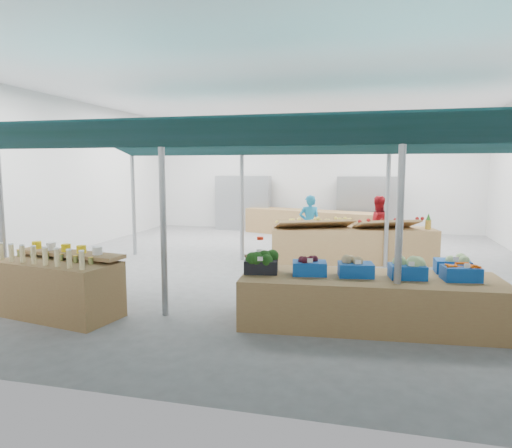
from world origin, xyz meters
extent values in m
plane|color=slate|center=(0.00, 0.00, 0.00)|extent=(13.00, 13.00, 0.00)
plane|color=silver|center=(0.00, 0.00, 4.20)|extent=(13.00, 13.00, 0.00)
plane|color=silver|center=(0.00, 6.50, 2.10)|extent=(12.00, 0.00, 12.00)
plane|color=silver|center=(-6.00, 0.00, 2.10)|extent=(0.00, 13.00, 13.00)
cylinder|color=gray|center=(-4.00, -4.00, 1.50)|extent=(0.10, 0.10, 3.00)
cylinder|color=gray|center=(-4.00, 0.50, 1.50)|extent=(0.10, 0.10, 3.00)
cylinder|color=gray|center=(-1.00, -4.00, 1.50)|extent=(0.10, 0.10, 3.00)
cylinder|color=gray|center=(-1.00, 0.50, 1.50)|extent=(0.10, 0.10, 3.00)
cylinder|color=gray|center=(2.50, -4.00, 1.50)|extent=(0.10, 0.10, 3.00)
cylinder|color=gray|center=(2.50, 0.50, 1.50)|extent=(0.10, 0.10, 3.00)
cylinder|color=gray|center=(0.75, -4.00, 2.85)|extent=(10.00, 0.06, 0.06)
cylinder|color=gray|center=(0.75, 0.50, 2.85)|extent=(10.00, 0.06, 0.06)
cube|color=#092A27|center=(0.75, -4.65, 2.78)|extent=(9.50, 1.28, 0.30)
cube|color=#092A27|center=(0.75, -3.35, 2.78)|extent=(9.50, 1.28, 0.30)
cube|color=#092A27|center=(0.75, -0.15, 2.78)|extent=(9.50, 1.28, 0.30)
cube|color=#092A27|center=(0.75, 1.15, 2.78)|extent=(9.50, 1.28, 0.30)
cube|color=#B23F33|center=(-2.50, 6.00, 1.00)|extent=(2.00, 0.50, 2.00)
cube|color=#B23F33|center=(2.00, 6.00, 1.00)|extent=(2.00, 0.50, 2.00)
cube|color=brown|center=(-2.61, -4.45, 0.44)|extent=(2.09, 1.20, 0.87)
cube|color=#997247|center=(-2.56, -4.18, 0.95)|extent=(2.00, 0.72, 0.06)
cube|color=brown|center=(2.13, -3.70, 0.37)|extent=(3.84, 1.55, 0.73)
cube|color=brown|center=(1.72, 0.86, 0.42)|extent=(4.07, 1.75, 0.85)
cube|color=brown|center=(0.20, 5.10, 0.43)|extent=(4.89, 2.40, 0.87)
imported|color=#1C80B6|center=(0.52, 1.96, 0.79)|extent=(0.64, 0.49, 1.58)
imported|color=#AA141E|center=(2.32, 1.96, 0.79)|extent=(0.88, 0.75, 1.58)
cube|color=black|center=(0.52, -3.83, 0.83)|extent=(0.55, 0.43, 0.20)
cube|color=white|center=(0.56, -4.05, 0.99)|extent=(0.08, 0.02, 0.06)
cube|color=#0E449B|center=(1.25, -3.77, 0.83)|extent=(0.55, 0.43, 0.20)
cube|color=white|center=(1.29, -3.99, 0.99)|extent=(0.08, 0.02, 0.06)
cube|color=#0E449B|center=(1.93, -3.72, 0.83)|extent=(0.55, 0.43, 0.20)
cube|color=white|center=(1.96, -3.93, 0.99)|extent=(0.08, 0.02, 0.06)
cube|color=#0E449B|center=(2.65, -3.66, 0.83)|extent=(0.55, 0.43, 0.20)
cube|color=white|center=(2.69, -3.88, 0.99)|extent=(0.08, 0.02, 0.06)
cube|color=#0E449B|center=(3.38, -3.60, 0.83)|extent=(0.55, 0.43, 0.20)
cube|color=white|center=(3.42, -3.82, 0.99)|extent=(0.08, 0.02, 0.06)
sphere|color=brown|center=(0.38, -3.97, 0.97)|extent=(0.09, 0.09, 0.09)
sphere|color=brown|center=(0.33, -3.99, 1.01)|extent=(0.06, 0.06, 0.06)
cylinder|color=red|center=(0.26, -2.82, 1.10)|extent=(0.12, 0.12, 0.05)
cube|color=white|center=(0.26, -2.88, 0.88)|extent=(0.10, 0.01, 0.07)
cube|color=#997247|center=(0.81, 0.57, 0.97)|extent=(2.01, 1.40, 0.26)
cube|color=#997247|center=(2.52, 0.93, 0.97)|extent=(1.65, 1.23, 0.26)
cylinder|color=#8C6019|center=(3.49, 1.14, 0.96)|extent=(0.14, 0.14, 0.22)
cone|color=#26661E|center=(3.49, 1.14, 1.15)|extent=(0.12, 0.12, 0.18)
cube|color=#0E449B|center=(3.34, -3.13, 0.83)|extent=(0.51, 0.37, 0.20)
cube|color=white|center=(3.35, -3.35, 0.99)|extent=(0.08, 0.01, 0.06)
camera|label=1|loc=(2.09, -10.45, 2.32)|focal=32.00mm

